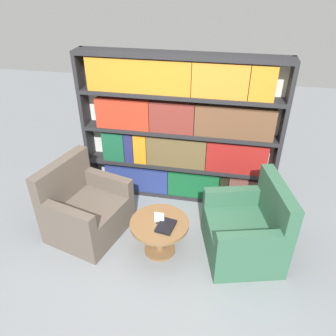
# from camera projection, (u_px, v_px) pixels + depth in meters

# --- Properties ---
(ground_plane) EXTENTS (14.00, 14.00, 0.00)m
(ground_plane) POSITION_uv_depth(u_px,v_px,m) (157.00, 265.00, 3.75)
(ground_plane) COLOR gray
(bookshelf) EXTENTS (2.65, 0.30, 2.04)m
(bookshelf) POSITION_uv_depth(u_px,v_px,m) (180.00, 132.00, 4.38)
(bookshelf) COLOR silver
(bookshelf) RESTS_ON ground_plane
(armchair_left) EXTENTS (1.01, 1.07, 0.95)m
(armchair_left) POSITION_uv_depth(u_px,v_px,m) (85.00, 210.00, 4.08)
(armchair_left) COLOR brown
(armchair_left) RESTS_ON ground_plane
(armchair_right) EXTENTS (1.00, 1.06, 0.95)m
(armchair_right) POSITION_uv_depth(u_px,v_px,m) (247.00, 232.00, 3.76)
(armchair_right) COLOR #336047
(armchair_right) RESTS_ON ground_plane
(coffee_table) EXTENTS (0.67, 0.67, 0.44)m
(coffee_table) POSITION_uv_depth(u_px,v_px,m) (160.00, 231.00, 3.78)
(coffee_table) COLOR brown
(coffee_table) RESTS_ON ground_plane
(table_sign) EXTENTS (0.11, 0.06, 0.14)m
(table_sign) POSITION_uv_depth(u_px,v_px,m) (159.00, 218.00, 3.68)
(table_sign) COLOR black
(table_sign) RESTS_ON coffee_table
(stray_book) EXTENTS (0.22, 0.27, 0.03)m
(stray_book) POSITION_uv_depth(u_px,v_px,m) (166.00, 226.00, 3.64)
(stray_book) COLOR black
(stray_book) RESTS_ON coffee_table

